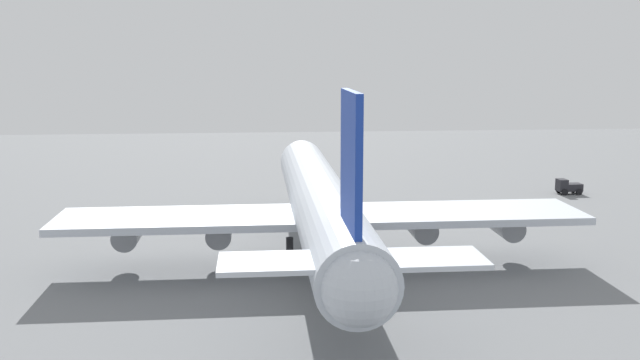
% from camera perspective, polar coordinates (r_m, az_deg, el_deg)
% --- Properties ---
extents(ground_plane, '(238.43, 238.43, 0.00)m').
position_cam_1_polar(ground_plane, '(73.73, -0.00, -6.31)').
color(ground_plane, slate).
extents(cargo_airplane, '(59.61, 50.73, 18.28)m').
position_cam_1_polar(cargo_airplane, '(72.00, 0.02, -1.86)').
color(cargo_airplane, silver).
rests_on(cargo_airplane, ground_plane).
extents(pushback_tractor, '(2.35, 3.67, 2.26)m').
position_cam_1_polar(pushback_tractor, '(113.23, 19.04, -0.50)').
color(pushback_tractor, '#232328').
rests_on(pushback_tractor, ground_plane).
extents(safety_cone_nose, '(0.51, 0.51, 0.74)m').
position_cam_1_polar(safety_cone_nose, '(99.69, -0.65, -1.75)').
color(safety_cone_nose, orange).
rests_on(safety_cone_nose, ground_plane).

